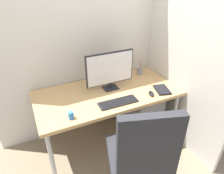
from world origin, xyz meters
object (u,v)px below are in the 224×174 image
at_px(mouse, 151,94).
at_px(desk_clamp_accessory, 71,115).
at_px(office_chair, 141,155).
at_px(keyboard, 118,102).
at_px(notebook, 162,90).
at_px(filing_cabinet, 140,111).
at_px(pen_holder, 140,70).
at_px(monitor, 110,69).

xyz_separation_m(mouse, desk_clamp_accessory, (-0.91, -0.02, 0.02)).
xyz_separation_m(office_chair, mouse, (0.48, 0.57, 0.15)).
relative_size(keyboard, mouse, 3.83).
bearing_deg(notebook, filing_cabinet, 125.07).
distance_m(filing_cabinet, pen_holder, 0.55).
distance_m(keyboard, pen_holder, 0.75).
height_order(keyboard, notebook, same).
bearing_deg(filing_cabinet, office_chair, -122.86).
height_order(filing_cabinet, monitor, monitor).
xyz_separation_m(filing_cabinet, mouse, (-0.07, -0.29, 0.47)).
bearing_deg(keyboard, notebook, 0.91).
bearing_deg(office_chair, notebook, 42.62).
height_order(office_chair, desk_clamp_accessory, office_chair).
distance_m(monitor, mouse, 0.53).
xyz_separation_m(office_chair, filing_cabinet, (0.56, 0.86, -0.32)).
distance_m(filing_cabinet, monitor, 0.81).
relative_size(office_chair, mouse, 10.21).
bearing_deg(filing_cabinet, monitor, 173.92).
height_order(mouse, desk_clamp_accessory, desk_clamp_accessory).
relative_size(monitor, keyboard, 1.35).
xyz_separation_m(filing_cabinet, monitor, (-0.42, 0.04, 0.69)).
relative_size(filing_cabinet, pen_holder, 2.90).
distance_m(office_chair, filing_cabinet, 1.08).
distance_m(filing_cabinet, keyboard, 0.72).
height_order(notebook, desk_clamp_accessory, desk_clamp_accessory).
bearing_deg(mouse, pen_holder, 87.92).
bearing_deg(monitor, pen_holder, 18.19).
height_order(office_chair, monitor, monitor).
height_order(monitor, keyboard, monitor).
xyz_separation_m(office_chair, desk_clamp_accessory, (-0.43, 0.55, 0.17)).
bearing_deg(pen_holder, monitor, -161.81).
xyz_separation_m(office_chair, notebook, (0.65, 0.60, 0.14)).
bearing_deg(filing_cabinet, desk_clamp_accessory, -162.46).
height_order(office_chair, keyboard, office_chair).
relative_size(keyboard, notebook, 1.94).
relative_size(office_chair, pen_holder, 5.87).
relative_size(mouse, desk_clamp_accessory, 1.54).
xyz_separation_m(mouse, pen_holder, (0.16, 0.50, 0.04)).
bearing_deg(monitor, office_chair, -98.71).
relative_size(office_chair, keyboard, 2.66).
distance_m(office_chair, keyboard, 0.61).
xyz_separation_m(notebook, desk_clamp_accessory, (-1.08, -0.05, 0.02)).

